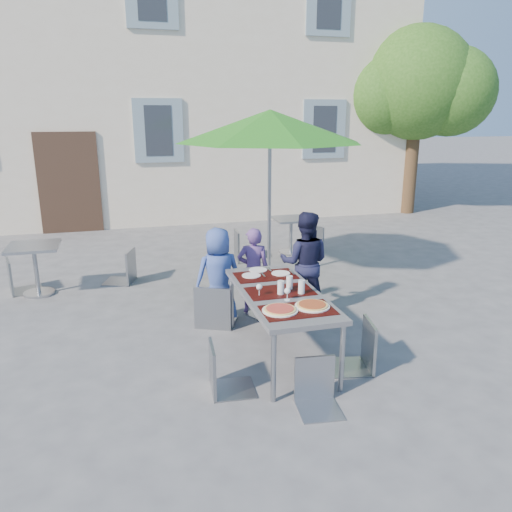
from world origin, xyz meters
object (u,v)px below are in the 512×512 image
object	(u,v)px
child_1	(253,271)
chair_0	(214,280)
pizza_near_right	(312,305)
chair_2	(285,280)
chair_3	(222,340)
pizza_near_left	(280,310)
bg_chair_r_0	(123,246)
bg_chair_l_0	(15,255)
chair_5	(318,357)
bg_chair_l_1	(243,227)
child_2	(305,263)
bg_chair_r_1	(314,224)
dining_table	(280,296)
patio_umbrella	(270,127)
chair_4	(361,317)
cafe_table_0	(35,261)
child_0	(218,276)
cafe_table_1	(291,230)
chair_1	(270,278)

from	to	relation	value
child_1	chair_0	world-z (taller)	child_1
pizza_near_right	chair_0	bearing A→B (deg)	115.57
chair_2	chair_3	world-z (taller)	chair_3
pizza_near_right	child_1	size ratio (longest dim) A/B	0.30
pizza_near_left	bg_chair_r_0	bearing A→B (deg)	111.69
child_1	bg_chair_r_0	size ratio (longest dim) A/B	1.17
bg_chair_l_0	chair_5	bearing A→B (deg)	-51.73
bg_chair_l_0	bg_chair_l_1	world-z (taller)	bg_chair_l_1
child_2	bg_chair_l_0	world-z (taller)	child_2
chair_0	bg_chair_r_1	xyz separation A→B (m)	(2.55, 3.08, -0.10)
dining_table	pizza_near_left	world-z (taller)	pizza_near_left
bg_chair_l_0	patio_umbrella	bearing A→B (deg)	-5.80
patio_umbrella	bg_chair_r_0	world-z (taller)	patio_umbrella
pizza_near_left	chair_0	distance (m)	1.55
child_2	chair_4	size ratio (longest dim) A/B	1.39
dining_table	chair_3	xyz separation A→B (m)	(-0.75, -0.56, -0.16)
cafe_table_0	chair_0	bearing A→B (deg)	-38.40
child_0	chair_5	xyz separation A→B (m)	(0.48, -2.14, -0.12)
bg_chair_l_1	chair_5	bearing A→B (deg)	-95.80
chair_3	cafe_table_1	world-z (taller)	chair_3
pizza_near_right	bg_chair_r_1	size ratio (longest dim) A/B	0.39
bg_chair_l_0	cafe_table_1	distance (m)	4.73
child_1	cafe_table_1	xyz separation A→B (m)	(1.45, 2.63, -0.13)
patio_umbrella	bg_chair_l_1	size ratio (longest dim) A/B	2.71
bg_chair_l_1	chair_3	bearing A→B (deg)	-106.39
patio_umbrella	pizza_near_left	bearing A→B (deg)	-105.01
pizza_near_left	child_1	size ratio (longest dim) A/B	0.30
chair_5	cafe_table_0	world-z (taller)	chair_5
pizza_near_left	child_1	world-z (taller)	child_1
bg_chair_l_0	bg_chair_r_1	bearing A→B (deg)	11.86
child_1	dining_table	bearing A→B (deg)	101.34
child_2	chair_3	size ratio (longest dim) A/B	1.48
chair_3	cafe_table_1	distance (m)	5.01
pizza_near_left	child_0	world-z (taller)	child_0
chair_0	bg_chair_r_0	world-z (taller)	chair_0
chair_2	chair_1	bearing A→B (deg)	142.65
dining_table	chair_0	distance (m)	1.11
child_0	child_2	bearing A→B (deg)	173.89
chair_1	bg_chair_r_0	bearing A→B (deg)	132.76
dining_table	child_2	bearing A→B (deg)	57.78
chair_3	patio_umbrella	xyz separation A→B (m)	(1.41, 3.14, 1.84)
dining_table	chair_3	distance (m)	0.95
dining_table	child_1	distance (m)	1.29
chair_0	chair_4	bearing A→B (deg)	-49.29
dining_table	chair_5	bearing A→B (deg)	-88.71
chair_5	bg_chair_l_1	bearing A→B (deg)	84.20
chair_5	dining_table	bearing A→B (deg)	91.29
chair_1	chair_5	size ratio (longest dim) A/B	1.08
child_0	cafe_table_1	world-z (taller)	child_0
pizza_near_left	chair_4	distance (m)	0.91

